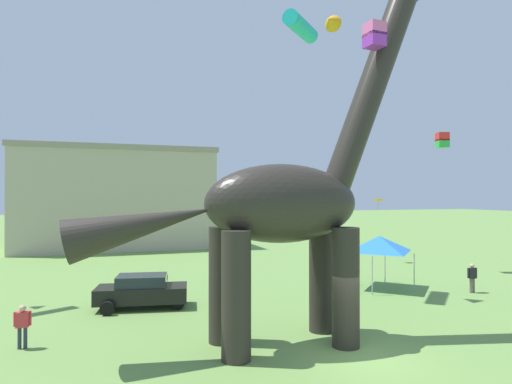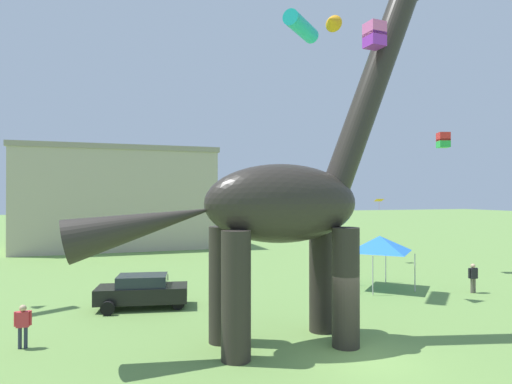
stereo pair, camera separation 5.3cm
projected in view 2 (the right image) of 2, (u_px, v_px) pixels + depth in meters
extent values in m
plane|color=#6B9347|center=(363.00, 358.00, 14.33)|extent=(240.00, 240.00, 0.00)
cylinder|color=#2D2823|center=(322.00, 278.00, 17.19)|extent=(0.97, 0.97, 4.20)
cylinder|color=#2D2823|center=(346.00, 287.00, 15.43)|extent=(0.97, 0.97, 4.20)
cylinder|color=#2D2823|center=(222.00, 284.00, 15.91)|extent=(0.97, 0.97, 4.20)
cylinder|color=#2D2823|center=(236.00, 295.00, 14.16)|extent=(0.97, 0.97, 4.20)
ellipsoid|color=#2D2823|center=(283.00, 203.00, 15.69)|extent=(5.74, 2.47, 2.83)
cylinder|color=#2D2823|center=(372.00, 86.00, 16.91)|extent=(4.13, 1.06, 8.18)
cone|color=#2D2823|center=(145.00, 224.00, 14.16)|extent=(5.05, 1.41, 2.39)
cube|color=black|center=(142.00, 294.00, 20.74)|extent=(4.45, 2.51, 0.72)
cube|color=#232B35|center=(142.00, 280.00, 20.75)|extent=(2.51, 1.95, 0.52)
cylinder|color=black|center=(173.00, 295.00, 22.08)|extent=(0.65, 0.33, 0.62)
cylinder|color=black|center=(178.00, 303.00, 20.39)|extent=(0.65, 0.33, 0.62)
cylinder|color=black|center=(108.00, 299.00, 21.09)|extent=(0.65, 0.33, 0.62)
cylinder|color=black|center=(108.00, 308.00, 19.40)|extent=(0.65, 0.33, 0.62)
cylinder|color=#2D3347|center=(164.00, 286.00, 24.55)|extent=(0.08, 0.08, 0.51)
cylinder|color=#2D3347|center=(166.00, 286.00, 24.59)|extent=(0.08, 0.08, 0.51)
cube|color=black|center=(165.00, 278.00, 24.57)|extent=(0.28, 0.17, 0.36)
sphere|color=tan|center=(165.00, 273.00, 24.58)|extent=(0.16, 0.16, 0.16)
cylinder|color=black|center=(162.00, 278.00, 24.52)|extent=(0.07, 0.07, 0.34)
cylinder|color=black|center=(168.00, 277.00, 24.62)|extent=(0.07, 0.07, 0.34)
cylinder|color=#2D3347|center=(20.00, 338.00, 15.21)|extent=(0.13, 0.13, 0.75)
cylinder|color=#2D3347|center=(26.00, 337.00, 15.27)|extent=(0.13, 0.13, 0.75)
cube|color=#D1333D|center=(23.00, 319.00, 15.25)|extent=(0.41, 0.25, 0.53)
sphere|color=tan|center=(23.00, 308.00, 15.25)|extent=(0.23, 0.23, 0.23)
cylinder|color=#D1333D|center=(15.00, 319.00, 15.17)|extent=(0.10, 0.10, 0.50)
cylinder|color=#D1333D|center=(30.00, 318.00, 15.32)|extent=(0.10, 0.10, 0.50)
cylinder|color=#6B6056|center=(472.00, 286.00, 23.86)|extent=(0.13, 0.13, 0.79)
cylinder|color=#6B6056|center=(474.00, 285.00, 23.92)|extent=(0.13, 0.13, 0.79)
cube|color=black|center=(473.00, 273.00, 23.90)|extent=(0.43, 0.26, 0.56)
sphere|color=tan|center=(473.00, 266.00, 23.90)|extent=(0.25, 0.25, 0.25)
cylinder|color=black|center=(469.00, 273.00, 23.82)|extent=(0.10, 0.10, 0.53)
cylinder|color=black|center=(477.00, 273.00, 23.98)|extent=(0.10, 0.10, 0.53)
cylinder|color=#B2B2B7|center=(386.00, 265.00, 26.77)|extent=(0.06, 0.06, 2.10)
cylinder|color=#B2B2B7|center=(415.00, 273.00, 24.21)|extent=(0.06, 0.06, 2.10)
cylinder|color=#B2B2B7|center=(347.00, 267.00, 25.91)|extent=(0.06, 0.06, 2.10)
cylinder|color=#B2B2B7|center=(373.00, 275.00, 23.35)|extent=(0.06, 0.06, 2.10)
pyramid|color=#287AE5|center=(380.00, 244.00, 25.07)|extent=(3.15, 3.15, 0.90)
cube|color=orange|center=(379.00, 200.00, 34.70)|extent=(0.71, 0.53, 0.21)
cylinder|color=red|center=(379.00, 206.00, 34.70)|extent=(0.01, 0.01, 0.67)
cube|color=pink|center=(374.00, 30.00, 16.25)|extent=(0.69, 0.69, 0.51)
cube|color=purple|center=(374.00, 40.00, 16.25)|extent=(0.69, 0.69, 0.51)
cube|color=red|center=(443.00, 137.00, 30.61)|extent=(0.93, 0.93, 0.59)
cube|color=green|center=(443.00, 143.00, 30.61)|extent=(0.93, 0.93, 0.59)
cylinder|color=#19B2B7|center=(301.00, 27.00, 23.66)|extent=(2.81, 2.74, 0.86)
cone|color=orange|center=(332.00, 21.00, 22.87)|extent=(1.18, 1.18, 0.90)
cube|color=#B7A893|center=(119.00, 200.00, 44.66)|extent=(18.59, 8.94, 9.58)
cube|color=gray|center=(119.00, 151.00, 44.69)|extent=(18.97, 9.12, 0.50)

